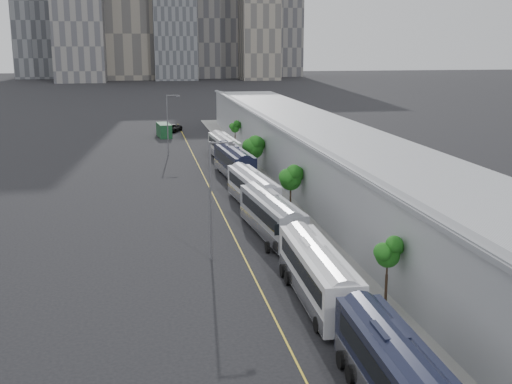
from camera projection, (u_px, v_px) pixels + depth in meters
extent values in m
cube|color=gray|center=(331.00, 217.00, 64.06)|extent=(10.00, 170.00, 0.12)
cube|color=gold|center=(227.00, 223.00, 62.26)|extent=(0.12, 160.00, 0.02)
cube|color=gray|center=(370.00, 183.00, 64.00)|extent=(12.00, 160.00, 6.80)
cube|color=gray|center=(371.00, 159.00, 63.44)|extent=(12.45, 160.40, 2.57)
cube|color=gray|center=(314.00, 149.00, 62.17)|extent=(0.30, 160.00, 0.40)
cube|color=gray|center=(259.00, 5.00, 302.61)|extent=(18.00, 18.00, 70.00)
cube|color=black|center=(400.00, 379.00, 29.53)|extent=(2.79, 12.78, 3.09)
cube|color=black|center=(402.00, 370.00, 29.22)|extent=(2.82, 11.26, 1.05)
cube|color=black|center=(390.00, 331.00, 30.56)|extent=(1.31, 2.18, 0.29)
cube|color=white|center=(318.00, 274.00, 42.89)|extent=(2.82, 13.03, 3.15)
cube|color=black|center=(319.00, 267.00, 42.57)|extent=(2.85, 11.47, 1.07)
cube|color=silver|center=(317.00, 288.00, 43.11)|extent=(2.86, 12.77, 1.01)
cube|color=white|center=(312.00, 243.00, 43.93)|extent=(1.34, 2.22, 0.30)
cube|color=gray|center=(271.00, 216.00, 57.50)|extent=(3.71, 12.98, 3.10)
cube|color=black|center=(272.00, 210.00, 57.19)|extent=(3.63, 11.46, 1.05)
cube|color=silver|center=(271.00, 227.00, 57.72)|extent=(3.72, 12.73, 0.99)
cube|color=gray|center=(268.00, 194.00, 58.53)|extent=(1.47, 2.27, 0.30)
cube|color=silver|center=(253.00, 189.00, 68.03)|extent=(3.65, 12.83, 3.07)
cube|color=black|center=(253.00, 185.00, 67.72)|extent=(3.58, 11.32, 1.04)
cube|color=silver|center=(253.00, 198.00, 68.25)|extent=(3.67, 12.58, 0.98)
cube|color=silver|center=(250.00, 171.00, 69.05)|extent=(1.45, 2.25, 0.29)
cube|color=black|center=(234.00, 162.00, 82.86)|extent=(3.67, 13.64, 3.27)
cube|color=black|center=(234.00, 158.00, 82.52)|extent=(3.62, 12.03, 1.11)
cube|color=silver|center=(234.00, 170.00, 83.09)|extent=(3.69, 13.38, 1.05)
cube|color=black|center=(232.00, 147.00, 83.94)|extent=(1.51, 2.37, 0.31)
cube|color=silver|center=(224.00, 148.00, 95.44)|extent=(3.35, 12.79, 3.07)
cube|color=black|center=(224.00, 144.00, 95.13)|extent=(3.31, 11.28, 1.04)
cube|color=silver|center=(224.00, 154.00, 95.66)|extent=(3.38, 12.54, 0.98)
cube|color=silver|center=(223.00, 135.00, 96.46)|extent=(1.40, 2.22, 0.29)
cylinder|color=black|center=(386.00, 280.00, 41.72)|extent=(0.18, 0.18, 3.97)
sphere|color=#175B14|center=(388.00, 252.00, 41.29)|extent=(1.61, 1.61, 1.61)
cylinder|color=black|center=(290.00, 194.00, 66.62)|extent=(0.18, 0.18, 3.55)
sphere|color=#175B14|center=(291.00, 176.00, 66.21)|extent=(2.24, 2.24, 2.24)
cylinder|color=black|center=(253.00, 159.00, 86.58)|extent=(0.18, 0.18, 3.48)
sphere|color=#175B14|center=(253.00, 146.00, 86.16)|extent=(2.81, 2.81, 2.81)
cylinder|color=black|center=(235.00, 137.00, 107.10)|extent=(0.18, 0.18, 3.52)
sphere|color=#175B14|center=(235.00, 127.00, 106.72)|extent=(1.48, 1.48, 1.48)
cylinder|color=#59595E|center=(211.00, 202.00, 50.46)|extent=(0.18, 0.18, 9.60)
cylinder|color=#59595E|center=(221.00, 143.00, 49.55)|extent=(1.80, 0.14, 0.14)
cube|color=#59595E|center=(231.00, 144.00, 49.72)|extent=(0.50, 0.22, 0.18)
cylinder|color=#59595E|center=(168.00, 125.00, 99.52)|extent=(0.18, 0.18, 9.30)
cylinder|color=#59595E|center=(172.00, 95.00, 98.65)|extent=(1.80, 0.14, 0.14)
cube|color=#59595E|center=(178.00, 96.00, 98.82)|extent=(0.50, 0.22, 0.18)
cube|color=#123B1E|center=(164.00, 130.00, 119.31)|extent=(2.76, 6.17, 2.51)
imported|color=black|center=(173.00, 128.00, 126.19)|extent=(4.40, 5.81, 1.47)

